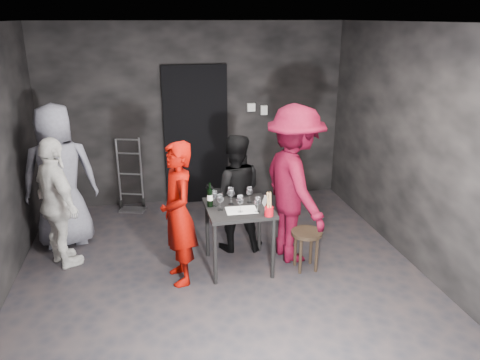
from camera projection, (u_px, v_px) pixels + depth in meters
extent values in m
cube|color=black|center=(223.00, 281.00, 5.14)|extent=(4.50, 5.00, 0.02)
cube|color=silver|center=(219.00, 22.00, 4.24)|extent=(4.50, 5.00, 0.02)
cube|color=black|center=(195.00, 115.00, 7.00)|extent=(4.50, 0.04, 2.70)
cube|color=black|center=(299.00, 308.00, 2.38)|extent=(4.50, 0.04, 2.70)
cube|color=black|center=(425.00, 152.00, 5.10)|extent=(0.04, 5.00, 2.70)
cube|color=black|center=(196.00, 136.00, 7.05)|extent=(0.95, 0.10, 2.10)
cube|color=#B7B7B2|center=(251.00, 107.00, 7.08)|extent=(0.12, 0.06, 0.12)
cube|color=#B7B7B2|center=(264.00, 110.00, 7.13)|extent=(0.10, 0.06, 0.14)
cylinder|color=#B2B2B7|center=(119.00, 175.00, 6.89)|extent=(0.03, 0.03, 1.09)
cylinder|color=#B2B2B7|center=(141.00, 173.00, 6.95)|extent=(0.03, 0.03, 1.09)
cube|color=#B2B2B7|center=(133.00, 210.00, 7.00)|extent=(0.36, 0.20, 0.03)
cylinder|color=black|center=(121.00, 203.00, 7.07)|extent=(0.04, 0.16, 0.16)
cylinder|color=black|center=(143.00, 202.00, 7.13)|extent=(0.04, 0.16, 0.16)
cube|color=black|center=(239.00, 208.00, 5.21)|extent=(0.72, 0.72, 0.04)
cylinder|color=black|center=(215.00, 254.00, 4.98)|extent=(0.04, 0.04, 0.71)
cylinder|color=black|center=(273.00, 249.00, 5.09)|extent=(0.04, 0.04, 0.71)
cylinder|color=black|center=(207.00, 229.00, 5.57)|extent=(0.04, 0.04, 0.71)
cylinder|color=black|center=(259.00, 225.00, 5.69)|extent=(0.04, 0.04, 0.71)
cylinder|color=black|center=(307.00, 233.00, 5.25)|extent=(0.35, 0.35, 0.04)
cylinder|color=black|center=(311.00, 248.00, 5.44)|extent=(0.04, 0.04, 0.41)
cylinder|color=black|center=(295.00, 249.00, 5.41)|extent=(0.04, 0.04, 0.41)
cylinder|color=black|center=(300.00, 257.00, 5.23)|extent=(0.04, 0.04, 0.41)
cylinder|color=black|center=(316.00, 256.00, 5.27)|extent=(0.04, 0.04, 0.41)
imported|color=#890700|center=(178.00, 211.00, 4.92)|extent=(0.49, 0.66, 1.63)
imported|color=black|center=(234.00, 195.00, 5.67)|extent=(0.73, 0.46, 1.41)
imported|color=#500617|center=(295.00, 167.00, 5.30)|extent=(0.90, 1.56, 2.27)
imported|color=silver|center=(57.00, 203.00, 5.24)|extent=(0.86, 1.00, 1.55)
imported|color=slate|center=(58.00, 162.00, 5.65)|extent=(1.13, 0.74, 2.16)
cube|color=white|center=(241.00, 210.00, 5.10)|extent=(0.34, 0.23, 0.00)
cylinder|color=black|center=(210.00, 198.00, 5.18)|extent=(0.07, 0.07, 0.20)
cylinder|color=black|center=(210.00, 186.00, 5.13)|extent=(0.03, 0.03, 0.08)
cylinder|color=white|center=(210.00, 197.00, 5.18)|extent=(0.07, 0.07, 0.06)
cylinder|color=red|center=(269.00, 211.00, 4.95)|extent=(0.09, 0.09, 0.10)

